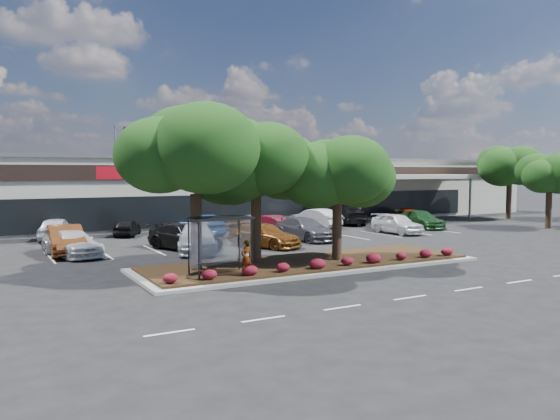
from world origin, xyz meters
TOP-DOWN VIEW (x-y plane):
  - ground at (0.00, 0.00)m, footprint 160.00×160.00m
  - retail_store at (0.06, 33.91)m, footprint 80.40×25.20m
  - landscape_island at (-2.00, 4.00)m, footprint 18.00×6.00m
  - lane_markings at (-0.14, 10.42)m, footprint 33.12×20.06m
  - shrub_row at (-2.00, 1.90)m, footprint 17.00×0.80m
  - bus_shelter at (-7.50, 2.95)m, footprint 2.75×1.55m
  - island_tree_west at (-8.00, 4.50)m, footprint 7.20×7.20m
  - island_tree_mid at (-4.50, 5.20)m, footprint 6.60×6.60m
  - island_tree_east at (-0.50, 3.70)m, footprint 5.80×5.80m
  - tree_east_near at (26.00, 10.00)m, footprint 5.60×5.60m
  - tree_east_far at (31.00, 18.00)m, footprint 6.40×6.40m
  - conifer_north_east at (34.00, 44.00)m, footprint 3.96×3.96m
  - person_waiting at (-6.60, 1.96)m, footprint 0.66×0.52m
  - light_pole at (-6.51, 27.99)m, footprint 1.43×0.52m
  - car_0 at (-12.56, 14.23)m, footprint 1.96×5.28m
  - car_1 at (-12.32, 13.35)m, footprint 3.35×5.55m
  - car_2 at (-5.76, 12.72)m, footprint 4.09×6.01m
  - car_3 at (-5.44, 11.47)m, footprint 3.94×6.10m
  - car_4 at (-0.82, 11.45)m, footprint 4.02×5.69m
  - car_5 at (3.35, 13.20)m, footprint 2.85×5.76m
  - car_6 at (11.88, 13.21)m, footprint 1.94×4.77m
  - car_7 at (12.58, 15.10)m, footprint 3.40×4.93m
  - car_8 at (16.54, 15.53)m, footprint 2.73×5.43m
  - car_9 at (-12.21, 21.80)m, footprint 3.22×5.18m
  - car_10 at (-7.14, 21.97)m, footprint 3.05×4.18m
  - car_11 at (-2.54, 18.59)m, footprint 2.30×5.22m
  - car_12 at (2.49, 20.73)m, footprint 2.00×4.74m
  - car_13 at (2.95, 18.16)m, footprint 2.91×4.72m
  - car_14 at (8.63, 20.21)m, footprint 2.91×5.32m
  - car_15 at (12.96, 21.29)m, footprint 3.89×6.20m
  - car_16 at (17.41, 18.07)m, footprint 4.02×5.51m
  - car_17 at (20.74, 22.18)m, footprint 3.04×4.18m

SIDE VIEW (x-z plane):
  - ground at x=0.00m, z-range 0.00..0.00m
  - lane_markings at x=-0.14m, z-range 0.00..0.01m
  - landscape_island at x=-2.00m, z-range -0.01..0.25m
  - shrub_row at x=-2.00m, z-range 0.26..0.76m
  - car_17 at x=20.74m, z-range 0.00..1.32m
  - car_10 at x=-7.14m, z-range 0.00..1.32m
  - car_7 at x=12.58m, z-range 0.00..1.32m
  - car_12 at x=2.49m, z-range 0.00..1.37m
  - car_13 at x=2.95m, z-range 0.00..1.47m
  - car_16 at x=17.41m, z-range 0.00..1.48m
  - car_1 at x=-12.32m, z-range 0.00..1.51m
  - car_8 at x=16.54m, z-range 0.00..1.51m
  - car_4 at x=-0.82m, z-range 0.00..1.53m
  - car_5 at x=3.35m, z-range 0.00..1.61m
  - car_2 at x=-5.76m, z-range 0.00..1.62m
  - car_6 at x=11.88m, z-range 0.00..1.62m
  - car_3 at x=-5.44m, z-range 0.00..1.64m
  - car_9 at x=-12.21m, z-range 0.00..1.65m
  - car_14 at x=8.63m, z-range 0.00..1.66m
  - car_11 at x=-2.54m, z-range 0.00..1.67m
  - car_15 at x=12.96m, z-range 0.00..1.67m
  - car_0 at x=-12.56m, z-range 0.00..1.72m
  - person_waiting at x=-6.60m, z-range 0.26..1.85m
  - bus_shelter at x=-7.50m, z-range 1.01..3.60m
  - retail_store at x=0.06m, z-range 0.03..6.28m
  - tree_east_near at x=26.00m, z-range 0.00..6.51m
  - island_tree_east at x=-0.50m, z-range 0.26..6.76m
  - tree_east_far at x=31.00m, z-range 0.00..7.62m
  - light_pole at x=-6.51m, z-range -0.53..8.33m
  - island_tree_mid at x=-4.50m, z-range 0.26..7.58m
  - island_tree_west at x=-8.00m, z-range 0.26..8.15m
  - conifer_north_east at x=34.00m, z-range 0.00..9.00m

